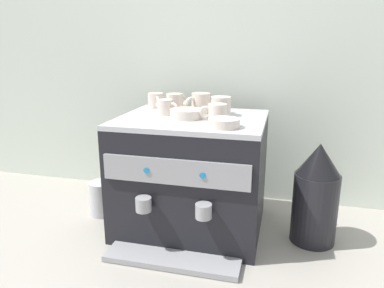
# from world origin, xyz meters

# --- Properties ---
(ground_plane) EXTENTS (4.00, 4.00, 0.00)m
(ground_plane) POSITION_xyz_m (0.00, 0.00, 0.00)
(ground_plane) COLOR #9E998E
(tiled_backsplash_wall) EXTENTS (2.80, 0.03, 1.11)m
(tiled_backsplash_wall) POSITION_xyz_m (0.00, 0.37, 0.55)
(tiled_backsplash_wall) COLOR silver
(tiled_backsplash_wall) RESTS_ON ground_plane
(espresso_machine) EXTENTS (0.56, 0.57, 0.46)m
(espresso_machine) POSITION_xyz_m (0.00, -0.00, 0.23)
(espresso_machine) COLOR black
(espresso_machine) RESTS_ON ground_plane
(ceramic_cup_0) EXTENTS (0.09, 0.11, 0.08)m
(ceramic_cup_0) POSITION_xyz_m (0.01, 0.10, 0.50)
(ceramic_cup_0) COLOR beige
(ceramic_cup_0) RESTS_ON espresso_machine
(ceramic_cup_1) EXTENTS (0.10, 0.07, 0.06)m
(ceramic_cup_1) POSITION_xyz_m (0.10, -0.03, 0.49)
(ceramic_cup_1) COLOR beige
(ceramic_cup_1) RESTS_ON espresso_machine
(ceramic_cup_2) EXTENTS (0.07, 0.10, 0.06)m
(ceramic_cup_2) POSITION_xyz_m (-0.20, 0.16, 0.49)
(ceramic_cup_2) COLOR beige
(ceramic_cup_2) RESTS_ON espresso_machine
(ceramic_cup_3) EXTENTS (0.07, 0.10, 0.07)m
(ceramic_cup_3) POSITION_xyz_m (-0.10, 0.11, 0.50)
(ceramic_cup_3) COLOR beige
(ceramic_cup_3) RESTS_ON espresso_machine
(ceramic_cup_4) EXTENTS (0.08, 0.12, 0.08)m
(ceramic_cup_4) POSITION_xyz_m (0.10, 0.06, 0.50)
(ceramic_cup_4) COLOR beige
(ceramic_cup_4) RESTS_ON espresso_machine
(ceramic_cup_5) EXTENTS (0.09, 0.06, 0.06)m
(ceramic_cup_5) POSITION_xyz_m (-0.11, 0.02, 0.49)
(ceramic_cup_5) COLOR beige
(ceramic_cup_5) RESTS_ON espresso_machine
(ceramic_bowl_0) EXTENTS (0.11, 0.11, 0.03)m
(ceramic_bowl_0) POSITION_xyz_m (0.15, -0.14, 0.48)
(ceramic_bowl_0) COLOR beige
(ceramic_bowl_0) RESTS_ON espresso_machine
(ceramic_bowl_1) EXTENTS (0.13, 0.13, 0.03)m
(ceramic_bowl_1) POSITION_xyz_m (-0.02, -0.02, 0.48)
(ceramic_bowl_1) COLOR beige
(ceramic_bowl_1) RESTS_ON espresso_machine
(coffee_grinder) EXTENTS (0.17, 0.17, 0.39)m
(coffee_grinder) POSITION_xyz_m (0.48, -0.01, 0.19)
(coffee_grinder) COLOR black
(coffee_grinder) RESTS_ON ground_plane
(milk_pitcher) EXTENTS (0.11, 0.11, 0.15)m
(milk_pitcher) POSITION_xyz_m (-0.41, -0.00, 0.08)
(milk_pitcher) COLOR #B7B7BC
(milk_pitcher) RESTS_ON ground_plane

